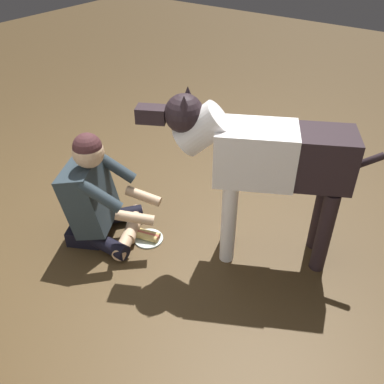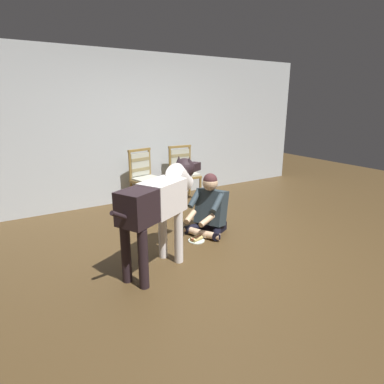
# 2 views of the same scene
# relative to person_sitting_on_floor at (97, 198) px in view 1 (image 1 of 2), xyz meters

# --- Properties ---
(ground_plane) EXTENTS (13.15, 13.15, 0.00)m
(ground_plane) POSITION_rel_person_sitting_on_floor_xyz_m (-0.28, -0.54, -0.35)
(ground_plane) COLOR #47341C
(person_sitting_on_floor) EXTENTS (0.73, 0.63, 0.84)m
(person_sitting_on_floor) POSITION_rel_person_sitting_on_floor_xyz_m (0.00, 0.00, 0.00)
(person_sitting_on_floor) COLOR black
(person_sitting_on_floor) RESTS_ON ground
(large_dog) EXTENTS (1.35, 0.78, 1.17)m
(large_dog) POSITION_rel_person_sitting_on_floor_xyz_m (-1.00, -0.52, 0.41)
(large_dog) COLOR silver
(large_dog) RESTS_ON ground
(hot_dog_on_plate) EXTENTS (0.22, 0.22, 0.06)m
(hot_dog_on_plate) POSITION_rel_person_sitting_on_floor_xyz_m (-0.31, -0.16, -0.32)
(hot_dog_on_plate) COLOR silver
(hot_dog_on_plate) RESTS_ON ground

